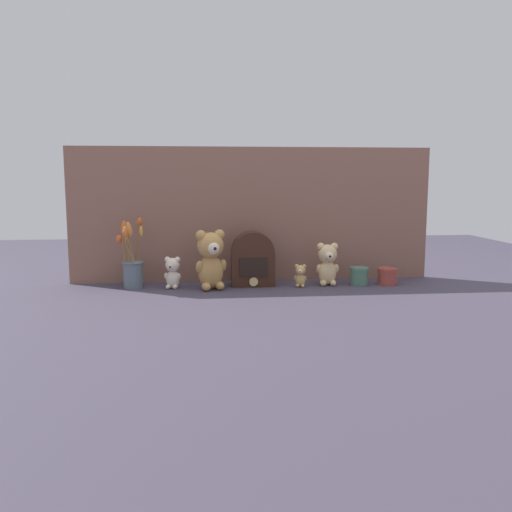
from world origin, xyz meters
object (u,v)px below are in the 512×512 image
at_px(teddy_bear_large, 211,258).
at_px(decorative_tin_short, 387,276).
at_px(teddy_bear_tiny, 300,275).
at_px(decorative_tin_tall, 359,276).
at_px(teddy_bear_medium, 327,263).
at_px(flower_vase, 132,266).
at_px(vintage_radio, 253,260).
at_px(teddy_bear_small, 173,272).

bearing_deg(teddy_bear_large, decorative_tin_short, 1.82).
relative_size(teddy_bear_tiny, decorative_tin_tall, 1.22).
distance_m(teddy_bear_large, decorative_tin_tall, 0.66).
xyz_separation_m(teddy_bear_medium, flower_vase, (-0.85, 0.03, -0.00)).
bearing_deg(teddy_bear_large, decorative_tin_tall, 2.38).
bearing_deg(flower_vase, teddy_bear_large, -10.97).
bearing_deg(vintage_radio, decorative_tin_short, -3.56).
xyz_separation_m(decorative_tin_tall, decorative_tin_short, (0.13, -0.00, -0.00)).
distance_m(teddy_bear_tiny, decorative_tin_short, 0.40).
bearing_deg(vintage_radio, flower_vase, 179.66).
bearing_deg(decorative_tin_tall, decorative_tin_short, -1.05).
distance_m(teddy_bear_medium, decorative_tin_tall, 0.15).
distance_m(teddy_bear_large, decorative_tin_short, 0.79).
bearing_deg(teddy_bear_large, teddy_bear_medium, 4.19).
bearing_deg(teddy_bear_tiny, vintage_radio, 165.51).
distance_m(teddy_bear_large, vintage_radio, 0.20).
relative_size(teddy_bear_large, decorative_tin_short, 2.87).
height_order(teddy_bear_small, vintage_radio, vintage_radio).
xyz_separation_m(teddy_bear_large, teddy_bear_small, (-0.16, 0.03, -0.06)).
distance_m(vintage_radio, decorative_tin_short, 0.60).
distance_m(teddy_bear_small, flower_vase, 0.18).
xyz_separation_m(teddy_bear_tiny, flower_vase, (-0.72, 0.06, 0.04)).
height_order(teddy_bear_large, decorative_tin_short, teddy_bear_large).
height_order(teddy_bear_large, decorative_tin_tall, teddy_bear_large).
xyz_separation_m(flower_vase, decorative_tin_tall, (0.99, -0.04, -0.06)).
distance_m(teddy_bear_large, teddy_bear_tiny, 0.40).
height_order(teddy_bear_tiny, decorative_tin_short, teddy_bear_tiny).
bearing_deg(decorative_tin_tall, vintage_radio, 175.76).
bearing_deg(teddy_bear_small, teddy_bear_large, -11.64).
distance_m(teddy_bear_small, teddy_bear_tiny, 0.55).
xyz_separation_m(teddy_bear_medium, vintage_radio, (-0.33, 0.02, 0.01)).
bearing_deg(decorative_tin_short, teddy_bear_small, 179.47).
bearing_deg(teddy_bear_medium, flower_vase, 178.14).
bearing_deg(teddy_bear_small, vintage_radio, 4.68).
height_order(teddy_bear_tiny, vintage_radio, vintage_radio).
bearing_deg(flower_vase, teddy_bear_small, -10.33).
xyz_separation_m(flower_vase, vintage_radio, (0.52, -0.00, 0.02)).
relative_size(flower_vase, decorative_tin_tall, 3.69).
relative_size(teddy_bear_medium, teddy_bear_small, 1.37).
relative_size(teddy_bear_large, teddy_bear_tiny, 2.55).
distance_m(vintage_radio, decorative_tin_tall, 0.48).
relative_size(teddy_bear_large, teddy_bear_medium, 1.35).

